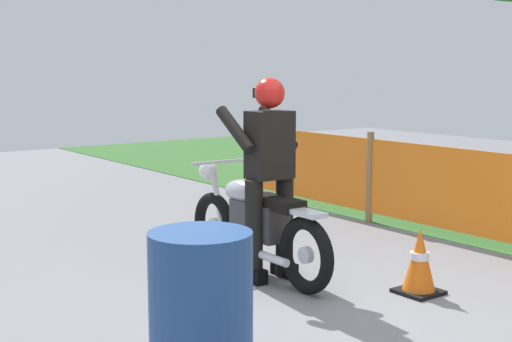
{
  "coord_description": "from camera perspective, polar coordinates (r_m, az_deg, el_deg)",
  "views": [
    {
      "loc": [
        3.5,
        -3.45,
        1.77
      ],
      "look_at": [
        -1.42,
        0.15,
        0.9
      ],
      "focal_mm": 50.88,
      "sensor_mm": 36.0,
      "label": 1
    }
  ],
  "objects": [
    {
      "name": "motorcycle_lead",
      "position": [
        6.25,
        -0.08,
        -4.05
      ],
      "size": [
        1.97,
        0.58,
        0.93
      ],
      "rotation": [
        0.0,
        0.0,
        -3.15
      ],
      "color": "black",
      "rests_on": "ground"
    },
    {
      "name": "rider_lead",
      "position": [
        6.02,
        0.98,
        -0.03
      ],
      "size": [
        0.56,
        0.55,
        1.69
      ],
      "rotation": [
        0.0,
        0.0,
        -3.15
      ],
      "color": "black",
      "rests_on": "ground"
    },
    {
      "name": "traffic_cone",
      "position": [
        5.89,
        12.73,
        -6.95
      ],
      "size": [
        0.32,
        0.32,
        0.53
      ],
      "color": "black",
      "rests_on": "ground"
    },
    {
      "name": "ground",
      "position": [
        5.23,
        8.07,
        -11.85
      ],
      "size": [
        24.0,
        24.0,
        0.02
      ],
      "primitive_type": "cube",
      "color": "gray"
    },
    {
      "name": "spare_drum",
      "position": [
        4.1,
        -4.36,
        -10.81
      ],
      "size": [
        0.58,
        0.58,
        0.88
      ],
      "primitive_type": "cylinder",
      "color": "navy",
      "rests_on": "ground"
    }
  ]
}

